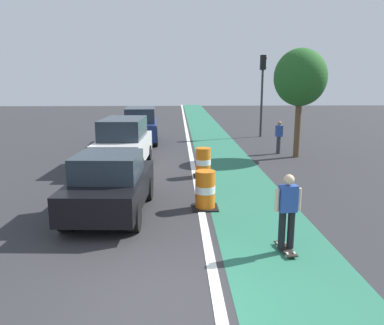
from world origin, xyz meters
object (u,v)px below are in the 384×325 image
Objects in this scene: parked_suv_second at (124,143)px; parked_sedan_nearest at (110,184)px; street_tree_sidewalk at (300,78)px; parked_suv_third at (141,125)px; traffic_light_corner at (262,81)px; traffic_barrel_front at (205,190)px; skateboarder_on_lane at (287,211)px; pedestrian_crossing at (279,136)px; traffic_barrel_mid at (203,163)px.

parked_sedan_nearest is at bearing -85.93° from parked_suv_second.
street_tree_sidewalk reaches higher than parked_suv_second.
traffic_light_corner is at bearing 16.42° from parked_suv_third.
traffic_light_corner is (7.48, 2.21, 2.47)m from parked_suv_third.
traffic_barrel_front is at bearing -61.28° from parked_suv_second.
parked_suv_third is (-4.40, 14.79, 0.12)m from skateboarder_on_lane.
parked_suv_third is at bearing 91.48° from parked_sedan_nearest.
traffic_barrel_front is 0.21× the size of traffic_light_corner.
pedestrian_crossing is (-0.37, -5.88, -2.64)m from traffic_light_corner.
pedestrian_crossing is (2.71, 11.12, -0.05)m from skateboarder_on_lane.
traffic_barrel_front is 0.68× the size of pedestrian_crossing.
pedestrian_crossing is at bearing 76.28° from skateboarder_on_lane.
parked_suv_third is 9.36m from street_tree_sidewalk.
traffic_light_corner reaches higher than traffic_barrel_front.
traffic_barrel_mid is at bearing -142.03° from street_tree_sidewalk.
street_tree_sidewalk is (7.85, 1.88, 2.63)m from parked_suv_second.
parked_suv_second is at bearing -166.54° from street_tree_sidewalk.
traffic_barrel_mid is at bearing 87.08° from traffic_barrel_front.
parked_suv_third is 8.76m from traffic_barrel_mid.
parked_suv_second is at bearing 151.10° from traffic_barrel_mid.
skateboarder_on_lane is 17.47m from traffic_light_corner.
parked_sedan_nearest is 3.84× the size of traffic_barrel_mid.
parked_suv_second is 6.25m from traffic_barrel_front.
pedestrian_crossing is (4.03, 4.51, 0.33)m from traffic_barrel_mid.
traffic_light_corner is (7.17, 14.49, 2.67)m from parked_sedan_nearest.
street_tree_sidewalk is at bearing 13.46° from parked_suv_second.
parked_suv_second is at bearing -159.16° from pedestrian_crossing.
traffic_barrel_mid is at bearing -28.90° from parked_suv_second.
traffic_light_corner is at bearing 67.05° from traffic_barrel_mid.
traffic_light_corner is at bearing 48.68° from parked_suv_second.
parked_suv_second is 11.75m from traffic_light_corner.
traffic_light_corner is (4.59, 14.09, 2.97)m from traffic_barrel_front.
parked_sedan_nearest is at bearing -171.36° from traffic_barrel_front.
parked_sedan_nearest is 11.09m from street_tree_sidewalk.
street_tree_sidewalk reaches higher than skateboarder_on_lane.
street_tree_sidewalk is at bearing 46.17° from parked_sedan_nearest.
parked_sedan_nearest is at bearing -124.02° from traffic_barrel_mid.
parked_suv_second is 2.90× the size of pedestrian_crossing.
skateboarder_on_lane is 0.33× the size of traffic_light_corner.
traffic_barrel_front is (2.58, 0.39, -0.30)m from parked_sedan_nearest.
traffic_light_corner is at bearing 79.72° from skateboarder_on_lane.
parked_suv_second reaches higher than traffic_barrel_front.
street_tree_sidewalk is at bearing -87.77° from traffic_light_corner.
skateboarder_on_lane is 1.55× the size of traffic_barrel_front.
pedestrian_crossing is at bearing 125.99° from street_tree_sidewalk.
parked_suv_second reaches higher than pedestrian_crossing.
street_tree_sidewalk is at bearing -54.01° from pedestrian_crossing.
parked_suv_second reaches higher than traffic_barrel_mid.
skateboarder_on_lane is at bearing -100.28° from traffic_light_corner.
traffic_barrel_mid is 0.22× the size of street_tree_sidewalk.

